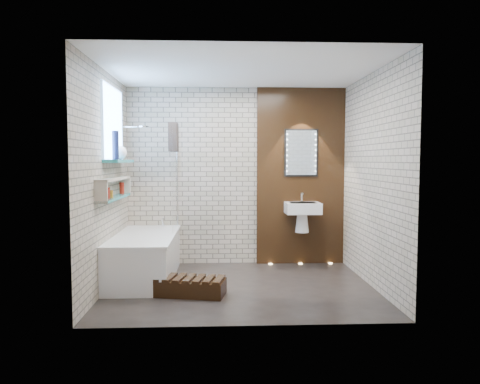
{
  "coord_description": "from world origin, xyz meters",
  "views": [
    {
      "loc": [
        -0.25,
        -5.44,
        1.54
      ],
      "look_at": [
        0.0,
        0.15,
        1.15
      ],
      "focal_mm": 34.15,
      "sensor_mm": 36.0,
      "label": 1
    }
  ],
  "objects_px": {
    "washbasin": "(303,212)",
    "walnut_step": "(189,287)",
    "bath_screen": "(175,179)",
    "led_mirror": "(301,153)",
    "bathtub": "(145,257)"
  },
  "relations": [
    {
      "from": "washbasin",
      "to": "bathtub",
      "type": "bearing_deg",
      "value": -163.99
    },
    {
      "from": "bath_screen",
      "to": "washbasin",
      "type": "distance_m",
      "value": 1.89
    },
    {
      "from": "washbasin",
      "to": "led_mirror",
      "type": "relative_size",
      "value": 0.83
    },
    {
      "from": "washbasin",
      "to": "walnut_step",
      "type": "bearing_deg",
      "value": -138.44
    },
    {
      "from": "bathtub",
      "to": "washbasin",
      "type": "distance_m",
      "value": 2.32
    },
    {
      "from": "bathtub",
      "to": "bath_screen",
      "type": "xyz_separation_m",
      "value": [
        0.35,
        0.44,
        0.99
      ]
    },
    {
      "from": "bathtub",
      "to": "washbasin",
      "type": "relative_size",
      "value": 3.0
    },
    {
      "from": "bathtub",
      "to": "bath_screen",
      "type": "height_order",
      "value": "bath_screen"
    },
    {
      "from": "bathtub",
      "to": "led_mirror",
      "type": "height_order",
      "value": "led_mirror"
    },
    {
      "from": "washbasin",
      "to": "led_mirror",
      "type": "bearing_deg",
      "value": 90.0
    },
    {
      "from": "bathtub",
      "to": "walnut_step",
      "type": "xyz_separation_m",
      "value": [
        0.62,
        -0.75,
        -0.2
      ]
    },
    {
      "from": "bathtub",
      "to": "bath_screen",
      "type": "bearing_deg",
      "value": 51.1
    },
    {
      "from": "bath_screen",
      "to": "led_mirror",
      "type": "relative_size",
      "value": 2.0
    },
    {
      "from": "washbasin",
      "to": "walnut_step",
      "type": "relative_size",
      "value": 0.72
    },
    {
      "from": "bathtub",
      "to": "walnut_step",
      "type": "relative_size",
      "value": 2.16
    }
  ]
}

